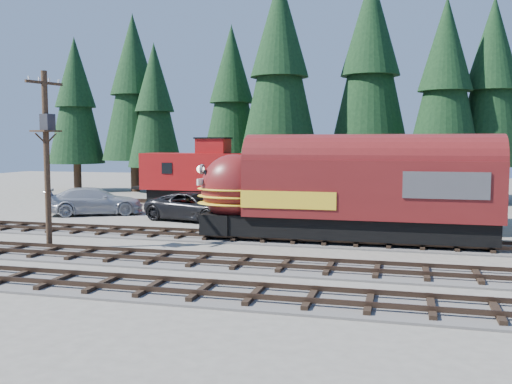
% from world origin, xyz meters
% --- Properties ---
extents(ground, '(120.00, 120.00, 0.00)m').
position_xyz_m(ground, '(0.00, 0.00, 0.00)').
color(ground, '#6B665B').
rests_on(ground, ground).
extents(track_spur, '(32.00, 3.20, 0.33)m').
position_xyz_m(track_spur, '(-10.00, 18.00, 0.06)').
color(track_spur, '#4C4947').
rests_on(track_spur, ground).
extents(depot, '(12.80, 7.00, 5.30)m').
position_xyz_m(depot, '(-0.00, 10.50, 2.96)').
color(depot, gold).
rests_on(depot, ground).
extents(conifer_backdrop, '(79.90, 22.34, 17.02)m').
position_xyz_m(conifer_backdrop, '(5.35, 25.04, 10.00)').
color(conifer_backdrop, black).
rests_on(conifer_backdrop, ground).
extents(locomotive, '(14.81, 2.94, 4.03)m').
position_xyz_m(locomotive, '(-1.06, 4.00, 2.38)').
color(locomotive, black).
rests_on(locomotive, ground).
extents(caboose, '(9.41, 2.73, 4.89)m').
position_xyz_m(caboose, '(-13.10, 18.00, 2.45)').
color(caboose, black).
rests_on(caboose, ground).
extents(utility_pole, '(1.24, 1.96, 8.21)m').
position_xyz_m(utility_pole, '(-13.85, -0.79, 4.69)').
color(utility_pole, black).
rests_on(utility_pole, ground).
extents(pickup_truck_a, '(6.99, 4.47, 1.79)m').
position_xyz_m(pickup_truck_a, '(-10.62, 9.84, 0.90)').
color(pickup_truck_a, black).
rests_on(pickup_truck_a, ground).
extents(pickup_truck_b, '(6.89, 5.33, 1.86)m').
position_xyz_m(pickup_truck_b, '(-18.37, 10.94, 0.93)').
color(pickup_truck_b, '#B4B7BD').
rests_on(pickup_truck_b, ground).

